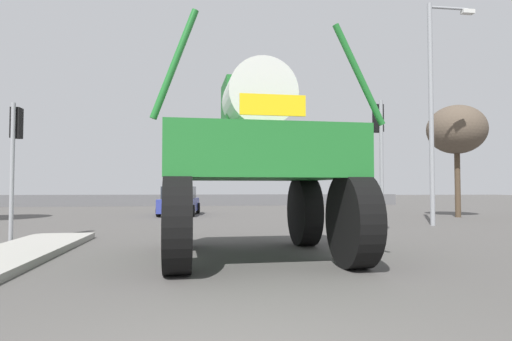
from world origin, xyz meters
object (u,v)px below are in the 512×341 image
at_px(streetlight_near_right, 434,102).
at_px(oversize_sprayer, 254,161).
at_px(traffic_signal_far_left, 172,170).
at_px(traffic_signal_near_right, 379,137).
at_px(traffic_signal_near_left, 15,141).
at_px(sedan_ahead, 179,202).
at_px(bare_tree_right, 457,130).

bearing_deg(streetlight_near_right, oversize_sprayer, -140.50).
bearing_deg(streetlight_near_right, traffic_signal_far_left, 131.72).
bearing_deg(oversize_sprayer, streetlight_near_right, -52.68).
distance_m(traffic_signal_near_right, traffic_signal_far_left, 16.67).
relative_size(traffic_signal_near_left, streetlight_near_right, 0.43).
bearing_deg(traffic_signal_near_left, oversize_sprayer, -29.30).
distance_m(oversize_sprayer, traffic_signal_near_left, 7.03).
relative_size(traffic_signal_near_right, traffic_signal_far_left, 1.17).
xyz_separation_m(oversize_sprayer, streetlight_near_right, (7.94, 6.55, 2.78)).
xyz_separation_m(traffic_signal_near_right, traffic_signal_far_left, (-7.03, 15.11, -0.43)).
height_order(traffic_signal_near_left, traffic_signal_far_left, traffic_signal_near_left).
distance_m(sedan_ahead, traffic_signal_near_left, 11.76).
bearing_deg(oversize_sprayer, sedan_ahead, 6.23).
bearing_deg(streetlight_near_right, sedan_ahead, 142.37).
bearing_deg(streetlight_near_right, traffic_signal_near_right, -139.33).
height_order(oversize_sprayer, traffic_signal_far_left, oversize_sprayer).
height_order(streetlight_near_right, bare_tree_right, streetlight_near_right).
relative_size(traffic_signal_near_left, traffic_signal_near_right, 0.92).
height_order(oversize_sprayer, sedan_ahead, oversize_sprayer).
height_order(traffic_signal_far_left, streetlight_near_right, streetlight_near_right).
relative_size(oversize_sprayer, traffic_signal_near_left, 1.34).
xyz_separation_m(oversize_sprayer, traffic_signal_near_left, (-6.10, 3.42, 0.71)).
xyz_separation_m(traffic_signal_far_left, bare_tree_right, (14.30, -7.75, 1.75)).
xyz_separation_m(sedan_ahead, traffic_signal_far_left, (-0.62, 4.23, 1.85)).
bearing_deg(bare_tree_right, traffic_signal_near_left, -157.40).
xyz_separation_m(traffic_signal_near_left, traffic_signal_far_left, (3.36, 15.11, -0.18)).
relative_size(oversize_sprayer, sedan_ahead, 1.18).
xyz_separation_m(oversize_sprayer, traffic_signal_near_right, (4.30, 3.42, 0.96)).
bearing_deg(sedan_ahead, oversize_sprayer, -165.78).
height_order(traffic_signal_near_right, traffic_signal_far_left, traffic_signal_near_right).
distance_m(oversize_sprayer, streetlight_near_right, 10.66).
relative_size(traffic_signal_far_left, bare_tree_right, 0.63).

